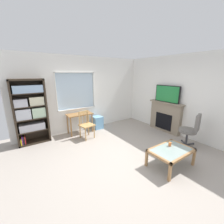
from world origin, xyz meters
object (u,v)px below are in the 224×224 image
fireplace (165,117)px  office_chair (191,129)px  tv (167,94)px  sippy_cup (170,144)px  wooden_chair (86,124)px  desk_under_window (80,117)px  plastic_drawer_unit (97,122)px  bookshelf (30,110)px  coffee_table (171,152)px

fireplace → office_chair: (-0.43, -1.18, 0.00)m
fireplace → office_chair: 1.26m
tv → sippy_cup: (-1.57, -1.28, -0.94)m
wooden_chair → office_chair: size_ratio=0.90×
fireplace → sippy_cup: (-1.59, -1.28, -0.09)m
desk_under_window → plastic_drawer_unit: 0.81m
bookshelf → wooden_chair: 1.72m
plastic_drawer_unit → office_chair: (1.50, -2.85, 0.32)m
coffee_table → tv: bearing=39.8°
bookshelf → fireplace: 4.52m
wooden_chair → fireplace: (2.65, -1.11, 0.09)m
desk_under_window → fireplace: 3.11m
bookshelf → fireplace: bearing=-22.7°
desk_under_window → bookshelf: bearing=175.9°
bookshelf → tv: bearing=-22.8°
bookshelf → plastic_drawer_unit: bearing=-1.5°
plastic_drawer_unit → sippy_cup: size_ratio=5.30×
desk_under_window → sippy_cup: size_ratio=9.89×
wooden_chair → sippy_cup: 2.62m
tv → bookshelf: bearing=157.2°
desk_under_window → coffee_table: (0.95, -3.03, -0.23)m
sippy_cup → wooden_chair: bearing=113.9°
tv → coffee_table: tv is taller
desk_under_window → office_chair: (2.22, -2.80, -0.04)m
plastic_drawer_unit → sippy_cup: (0.35, -2.96, 0.22)m
bookshelf → desk_under_window: (1.49, -0.11, -0.45)m
plastic_drawer_unit → bookshelf: bearing=178.5°
plastic_drawer_unit → office_chair: 3.24m
plastic_drawer_unit → coffee_table: (0.22, -3.08, 0.12)m
office_chair → coffee_table: (-1.28, -0.23, -0.20)m
office_chair → wooden_chair: bearing=134.1°
plastic_drawer_unit → tv: size_ratio=0.51×
coffee_table → sippy_cup: 0.20m
office_chair → tv: bearing=70.7°
tv → sippy_cup: 2.23m
bookshelf → wooden_chair: bookshelf is taller
plastic_drawer_unit → tv: tv is taller
fireplace → tv: size_ratio=1.37×
plastic_drawer_unit → coffee_table: 3.09m
office_chair → coffee_table: size_ratio=1.02×
office_chair → plastic_drawer_unit: bearing=117.7°
fireplace → sippy_cup: size_ratio=14.39×
sippy_cup → tv: bearing=39.3°
bookshelf → wooden_chair: size_ratio=2.17×
wooden_chair → office_chair: bearing=-45.9°
fireplace → coffee_table: 2.22m
desk_under_window → sippy_cup: bearing=-69.8°
bookshelf → office_chair: 4.74m
fireplace → sippy_cup: bearing=-141.0°
fireplace → office_chair: fireplace is taller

